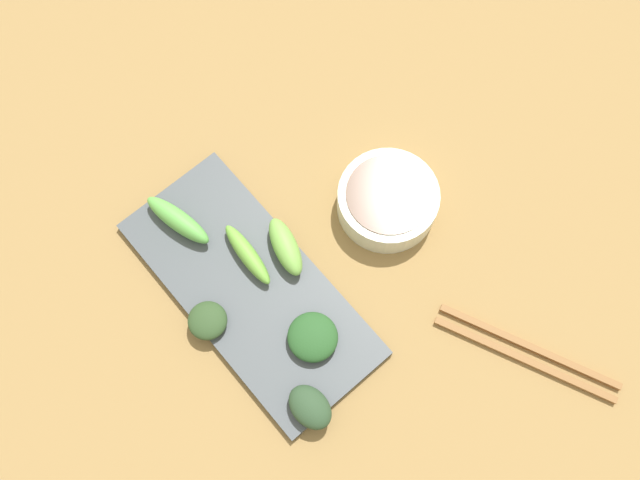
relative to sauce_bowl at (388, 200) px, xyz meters
The scene contains 10 objects.
tabletop 0.12m from the sauce_bowl, 17.68° to the right, with size 2.10×2.10×0.02m, color olive.
sauce_bowl is the anchor object (origin of this frame).
serving_plate 0.20m from the sauce_bowl, ahead, with size 0.16×0.35×0.01m, color #464C52.
broccoli_stalk_0 0.26m from the sauce_bowl, 34.52° to the right, with size 0.03×0.10×0.03m, color #5EB04B.
broccoli_leafy_1 0.20m from the sauce_bowl, 21.13° to the left, with size 0.06×0.06×0.02m, color #265325.
broccoli_leafy_2 0.27m from the sauce_bowl, ahead, with size 0.05×0.05×0.02m, color #2E4826.
broccoli_leafy_3 0.27m from the sauce_bowl, 28.74° to the left, with size 0.04×0.06×0.03m, color #2B462B.
broccoli_stalk_4 0.19m from the sauce_bowl, 18.13° to the right, with size 0.02×0.09×0.02m, color #6EAF3E.
broccoli_stalk_5 0.14m from the sauce_bowl, 12.67° to the right, with size 0.03×0.08×0.03m, color #76B24A.
chopsticks 0.25m from the sauce_bowl, 90.11° to the left, with size 0.12×0.22×0.01m.
Camera 1 is at (0.18, 0.24, 0.91)m, focal length 41.44 mm.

